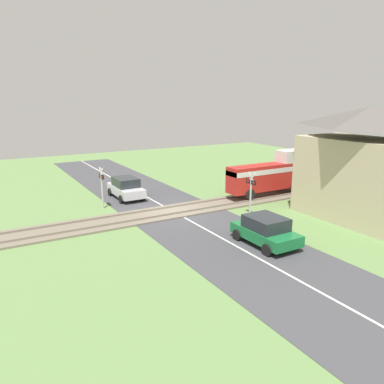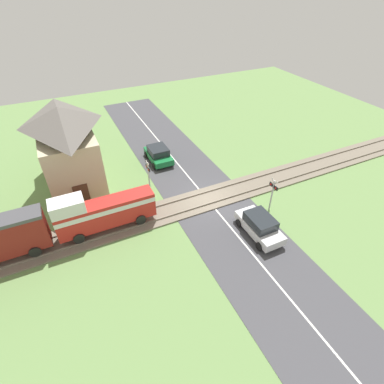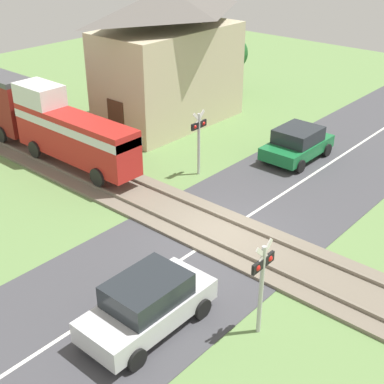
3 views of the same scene
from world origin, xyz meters
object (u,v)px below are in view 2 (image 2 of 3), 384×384
car_near_crossing (260,225)px  car_far_side (158,154)px  crossing_signal_east_approach (148,172)px  pedestrian_by_station (70,212)px  crossing_signal_west_approach (273,191)px  station_building (68,149)px

car_near_crossing → car_far_side: bearing=13.1°
car_near_crossing → crossing_signal_east_approach: crossing_signal_east_approach is taller
crossing_signal_east_approach → pedestrian_by_station: bearing=97.7°
pedestrian_by_station → crossing_signal_west_approach: bearing=-111.4°
car_near_crossing → crossing_signal_east_approach: 9.77m
car_far_side → crossing_signal_east_approach: bearing=150.6°
station_building → car_near_crossing: bearing=-138.8°
car_far_side → crossing_signal_west_approach: (-10.51, -5.22, 1.06)m
crossing_signal_west_approach → crossing_signal_east_approach: bearing=49.8°
car_far_side → crossing_signal_west_approach: 11.78m
car_near_crossing → crossing_signal_east_approach: size_ratio=1.36×
crossing_signal_east_approach → station_building: bearing=53.9°
crossing_signal_west_approach → car_far_side: bearing=26.4°
station_building → car_far_side: bearing=-88.2°
car_far_side → crossing_signal_west_approach: bearing=-153.6°
car_far_side → station_building: bearing=91.8°
car_near_crossing → crossing_signal_west_approach: bearing=-52.0°
car_far_side → pedestrian_by_station: (-5.02, 8.83, -0.08)m
crossing_signal_east_approach → pedestrian_by_station: (-0.87, 6.50, -1.14)m
station_building → pedestrian_by_station: (-4.78, 1.14, -2.63)m
car_far_side → car_near_crossing: bearing=-166.9°
car_near_crossing → crossing_signal_east_approach: (8.20, 5.22, 1.02)m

